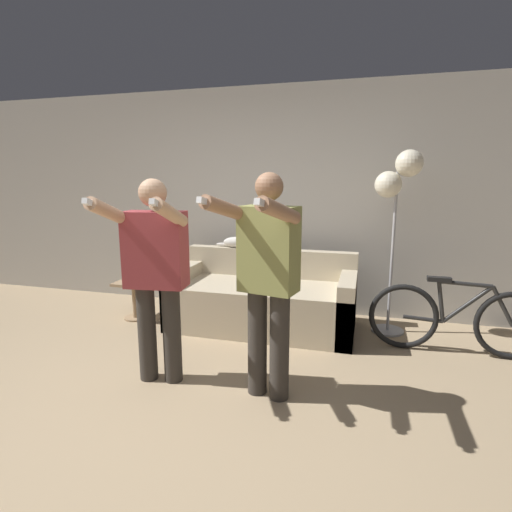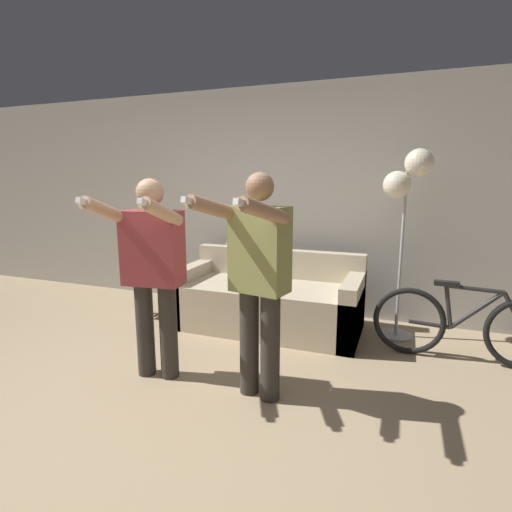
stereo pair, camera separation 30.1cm
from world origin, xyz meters
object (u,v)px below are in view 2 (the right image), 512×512
object	(u,v)px
bicycle	(465,326)
cat	(248,242)
floor_lamp	(407,187)
person_left	(152,266)
cup	(142,274)
person_right	(258,274)
couch	(268,301)
side_table	(145,289)

from	to	relation	value
bicycle	cat	bearing A→B (deg)	166.57
cat	floor_lamp	xyz separation A→B (m)	(1.67, -0.13, 0.63)
person_left	cup	world-z (taller)	person_left
cat	floor_lamp	size ratio (longest dim) A/B	0.25
bicycle	floor_lamp	bearing A→B (deg)	143.63
person_left	person_right	size ratio (longest dim) A/B	0.97
couch	person_left	distance (m)	1.56
floor_lamp	side_table	world-z (taller)	floor_lamp
cat	bicycle	bearing A→B (deg)	-13.43
person_right	cat	distance (m)	1.85
cat	side_table	bearing A→B (deg)	-156.10
floor_lamp	cup	bearing A→B (deg)	-172.41
cup	cat	bearing A→B (deg)	24.26
couch	side_table	bearing A→B (deg)	-174.54
person_right	floor_lamp	world-z (taller)	floor_lamp
person_left	couch	bearing A→B (deg)	63.14
couch	person_left	xyz separation A→B (m)	(-0.48, -1.35, 0.63)
floor_lamp	cup	distance (m)	2.97
person_right	side_table	bearing A→B (deg)	158.39
person_left	side_table	xyz separation A→B (m)	(-0.97, 1.21, -0.60)
cup	bicycle	xyz separation A→B (m)	(3.32, -0.03, -0.16)
floor_lamp	cat	bearing A→B (deg)	175.60
couch	cup	world-z (taller)	couch
person_left	cat	distance (m)	1.69
floor_lamp	side_table	distance (m)	3.01
side_table	bicycle	xyz separation A→B (m)	(3.29, -0.05, 0.02)
cat	floor_lamp	bearing A→B (deg)	-4.40
person_right	cup	world-z (taller)	person_right
floor_lamp	cup	xyz separation A→B (m)	(-2.77, -0.37, -1.00)
couch	cup	xyz separation A→B (m)	(-1.48, -0.16, 0.21)
person_right	side_table	distance (m)	2.28
cat	side_table	world-z (taller)	cat
couch	bicycle	size ratio (longest dim) A/B	1.27
person_right	cup	size ratio (longest dim) A/B	15.15
couch	cat	distance (m)	0.76
person_left	bicycle	distance (m)	2.66
couch	cup	distance (m)	1.50
person_right	bicycle	distance (m)	1.96
person_right	cat	world-z (taller)	person_right
cup	floor_lamp	bearing A→B (deg)	7.59
floor_lamp	couch	bearing A→B (deg)	-170.71
person_left	person_right	bearing A→B (deg)	-7.37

